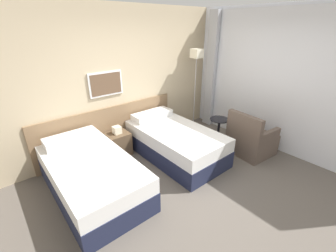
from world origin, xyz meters
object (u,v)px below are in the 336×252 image
bed_near_window (175,142)px  floor_lamp (196,66)px  nightstand (118,143)px  armchair (251,140)px  bed_near_door (92,175)px  side_table (219,127)px

bed_near_window → floor_lamp: bearing=28.3°
nightstand → armchair: 2.59m
nightstand → floor_lamp: (1.98, -0.10, 1.28)m
bed_near_door → nightstand: 1.09m
bed_near_door → side_table: bed_near_door is taller
bed_near_window → armchair: bearing=-36.5°
nightstand → side_table: bearing=-29.4°
floor_lamp → bed_near_door: bearing=-167.5°
bed_near_window → nightstand: size_ratio=3.21×
side_table → bed_near_window: bearing=163.4°
floor_lamp → armchair: size_ratio=2.14×
bed_near_door → nightstand: bearing=41.1°
bed_near_window → nightstand: (-0.82, 0.72, -0.05)m
bed_near_door → armchair: (2.85, -0.89, -0.01)m
bed_near_window → floor_lamp: 1.80m
bed_near_window → nightstand: 1.09m
bed_near_door → side_table: 2.62m
floor_lamp → bed_near_window: bearing=-151.7°
bed_near_window → floor_lamp: (1.16, 0.62, 1.23)m
bed_near_window → armchair: 1.49m
bed_near_door → nightstand: (0.82, 0.72, -0.05)m
bed_near_window → armchair: (1.20, -0.89, -0.01)m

